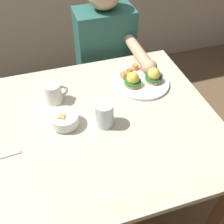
{
  "coord_description": "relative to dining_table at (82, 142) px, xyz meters",
  "views": [
    {
      "loc": [
        -0.1,
        -0.79,
        1.58
      ],
      "look_at": [
        0.14,
        0.0,
        0.78
      ],
      "focal_mm": 43.23,
      "sensor_mm": 36.0,
      "label": 1
    }
  ],
  "objects": [
    {
      "name": "water_glass_near",
      "position": [
        0.11,
        -0.02,
        0.15
      ],
      "size": [
        0.08,
        0.08,
        0.11
      ],
      "color": "silver",
      "rests_on": "dining_table"
    },
    {
      "name": "eggs_benedict_plate",
      "position": [
        0.36,
        0.19,
        0.13
      ],
      "size": [
        0.27,
        0.27,
        0.09
      ],
      "color": "white",
      "rests_on": "dining_table"
    },
    {
      "name": "fruit_bowl",
      "position": [
        -0.06,
        0.03,
        0.14
      ],
      "size": [
        0.12,
        0.12,
        0.06
      ],
      "color": "white",
      "rests_on": "dining_table"
    },
    {
      "name": "coffee_mug",
      "position": [
        -0.08,
        0.19,
        0.16
      ],
      "size": [
        0.11,
        0.08,
        0.09
      ],
      "color": "white",
      "rests_on": "dining_table"
    },
    {
      "name": "diner_person",
      "position": [
        0.3,
        0.6,
        0.02
      ],
      "size": [
        0.34,
        0.54,
        1.14
      ],
      "color": "#33333D",
      "rests_on": "ground_plane"
    },
    {
      "name": "ground_plane",
      "position": [
        0.0,
        0.0,
        -0.63
      ],
      "size": [
        6.0,
        6.0,
        0.0
      ],
      "primitive_type": "plane",
      "color": "brown"
    },
    {
      "name": "dining_table",
      "position": [
        0.0,
        0.0,
        0.0
      ],
      "size": [
        1.2,
        0.9,
        0.74
      ],
      "color": "beige",
      "rests_on": "ground_plane"
    }
  ]
}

